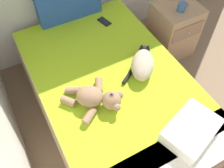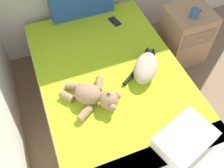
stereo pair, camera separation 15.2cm
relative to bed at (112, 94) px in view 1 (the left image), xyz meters
The scene contains 8 objects.
bed is the anchor object (origin of this frame).
patterned_cushion 1.02m from the bed, 89.57° to the left, with size 0.65×0.13×0.42m.
cat 0.44m from the bed, ahead, with size 0.41×0.39×0.15m.
teddy_bear 0.44m from the bed, 142.79° to the right, with size 0.45×0.42×0.16m.
cell_phone 0.78m from the bed, 67.78° to the left, with size 0.10×0.16×0.01m.
throw_pillow 0.83m from the bed, 71.28° to the right, with size 0.40×0.28×0.11m, color white.
nightstand 1.10m from the bed, 22.42° to the left, with size 0.45×0.45×0.62m.
mug 1.12m from the bed, 19.92° to the left, with size 0.12×0.08×0.09m.
Camera 1 is at (0.28, 1.87, 2.16)m, focal length 39.46 mm.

